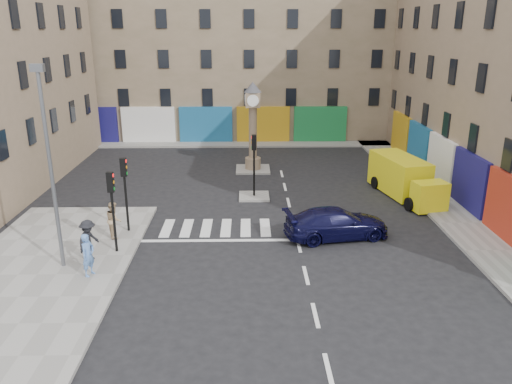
{
  "coord_description": "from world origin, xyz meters",
  "views": [
    {
      "loc": [
        -2.38,
        -20.4,
        9.73
      ],
      "look_at": [
        -1.97,
        2.96,
        2.0
      ],
      "focal_mm": 35.0,
      "sensor_mm": 36.0,
      "label": 1
    }
  ],
  "objects_px": {
    "traffic_light_left_far": "(125,183)",
    "traffic_light_left_near": "(112,199)",
    "traffic_light_island": "(254,155)",
    "navy_sedan": "(337,223)",
    "yellow_van": "(404,178)",
    "clock_pillar": "(253,121)",
    "pedestrian_blue": "(88,255)",
    "lamp_post": "(49,159)",
    "pedestrian_dark": "(88,240)",
    "pedestrian_tan": "(114,220)"
  },
  "relations": [
    {
      "from": "pedestrian_blue",
      "to": "navy_sedan",
      "type": "bearing_deg",
      "value": -46.08
    },
    {
      "from": "lamp_post",
      "to": "pedestrian_blue",
      "type": "height_order",
      "value": "lamp_post"
    },
    {
      "from": "lamp_post",
      "to": "pedestrian_blue",
      "type": "bearing_deg",
      "value": -32.36
    },
    {
      "from": "traffic_light_left_near",
      "to": "navy_sedan",
      "type": "bearing_deg",
      "value": 9.5
    },
    {
      "from": "clock_pillar",
      "to": "traffic_light_island",
      "type": "bearing_deg",
      "value": -90.0
    },
    {
      "from": "traffic_light_left_far",
      "to": "traffic_light_island",
      "type": "distance_m",
      "value": 8.3
    },
    {
      "from": "pedestrian_blue",
      "to": "yellow_van",
      "type": "bearing_deg",
      "value": -33.77
    },
    {
      "from": "lamp_post",
      "to": "pedestrian_dark",
      "type": "distance_m",
      "value": 3.88
    },
    {
      "from": "navy_sedan",
      "to": "pedestrian_dark",
      "type": "relative_size",
      "value": 2.74
    },
    {
      "from": "traffic_light_left_near",
      "to": "clock_pillar",
      "type": "xyz_separation_m",
      "value": [
        6.3,
        13.8,
        0.93
      ]
    },
    {
      "from": "traffic_light_island",
      "to": "pedestrian_blue",
      "type": "bearing_deg",
      "value": -124.07
    },
    {
      "from": "navy_sedan",
      "to": "yellow_van",
      "type": "relative_size",
      "value": 0.77
    },
    {
      "from": "pedestrian_dark",
      "to": "navy_sedan",
      "type": "bearing_deg",
      "value": -57.54
    },
    {
      "from": "traffic_light_island",
      "to": "yellow_van",
      "type": "distance_m",
      "value": 9.13
    },
    {
      "from": "navy_sedan",
      "to": "pedestrian_tan",
      "type": "bearing_deg",
      "value": 79.75
    },
    {
      "from": "clock_pillar",
      "to": "pedestrian_tan",
      "type": "xyz_separation_m",
      "value": [
        -6.77,
        -12.16,
        -2.52
      ]
    },
    {
      "from": "pedestrian_blue",
      "to": "pedestrian_dark",
      "type": "bearing_deg",
      "value": 39.46
    },
    {
      "from": "traffic_light_left_near",
      "to": "pedestrian_tan",
      "type": "relative_size",
      "value": 2.1
    },
    {
      "from": "traffic_light_left_near",
      "to": "traffic_light_island",
      "type": "distance_m",
      "value": 10.03
    },
    {
      "from": "clock_pillar",
      "to": "pedestrian_dark",
      "type": "bearing_deg",
      "value": -116.15
    },
    {
      "from": "traffic_light_left_far",
      "to": "navy_sedan",
      "type": "distance_m",
      "value": 10.4
    },
    {
      "from": "navy_sedan",
      "to": "pedestrian_blue",
      "type": "bearing_deg",
      "value": 99.75
    },
    {
      "from": "traffic_light_left_near",
      "to": "pedestrian_blue",
      "type": "relative_size",
      "value": 2.07
    },
    {
      "from": "yellow_van",
      "to": "pedestrian_tan",
      "type": "relative_size",
      "value": 3.71
    },
    {
      "from": "pedestrian_dark",
      "to": "traffic_light_left_far",
      "type": "bearing_deg",
      "value": 3.83
    },
    {
      "from": "traffic_light_island",
      "to": "navy_sedan",
      "type": "height_order",
      "value": "traffic_light_island"
    },
    {
      "from": "traffic_light_island",
      "to": "pedestrian_blue",
      "type": "relative_size",
      "value": 2.07
    },
    {
      "from": "yellow_van",
      "to": "traffic_light_left_near",
      "type": "bearing_deg",
      "value": -165.0
    },
    {
      "from": "yellow_van",
      "to": "pedestrian_blue",
      "type": "distance_m",
      "value": 18.81
    },
    {
      "from": "lamp_post",
      "to": "clock_pillar",
      "type": "xyz_separation_m",
      "value": [
        8.2,
        15.2,
        -1.24
      ]
    },
    {
      "from": "traffic_light_left_far",
      "to": "pedestrian_blue",
      "type": "bearing_deg",
      "value": -96.3
    },
    {
      "from": "pedestrian_tan",
      "to": "yellow_van",
      "type": "bearing_deg",
      "value": -88.71
    },
    {
      "from": "yellow_van",
      "to": "navy_sedan",
      "type": "bearing_deg",
      "value": -141.84
    },
    {
      "from": "navy_sedan",
      "to": "clock_pillar",
      "type": "bearing_deg",
      "value": 7.25
    },
    {
      "from": "yellow_van",
      "to": "lamp_post",
      "type": "bearing_deg",
      "value": -163.9
    },
    {
      "from": "lamp_post",
      "to": "pedestrian_tan",
      "type": "xyz_separation_m",
      "value": [
        1.43,
        3.03,
        -3.76
      ]
    },
    {
      "from": "navy_sedan",
      "to": "yellow_van",
      "type": "height_order",
      "value": "yellow_van"
    },
    {
      "from": "traffic_light_left_near",
      "to": "pedestrian_dark",
      "type": "height_order",
      "value": "traffic_light_left_near"
    },
    {
      "from": "traffic_light_island",
      "to": "navy_sedan",
      "type": "relative_size",
      "value": 0.73
    },
    {
      "from": "clock_pillar",
      "to": "traffic_light_left_far",
      "type": "bearing_deg",
      "value": -118.94
    },
    {
      "from": "pedestrian_blue",
      "to": "pedestrian_tan",
      "type": "relative_size",
      "value": 1.02
    },
    {
      "from": "traffic_light_left_near",
      "to": "clock_pillar",
      "type": "distance_m",
      "value": 15.19
    },
    {
      "from": "traffic_light_left_near",
      "to": "traffic_light_left_far",
      "type": "height_order",
      "value": "same"
    },
    {
      "from": "traffic_light_left_far",
      "to": "pedestrian_tan",
      "type": "height_order",
      "value": "traffic_light_left_far"
    },
    {
      "from": "traffic_light_left_near",
      "to": "traffic_light_island",
      "type": "xyz_separation_m",
      "value": [
        6.3,
        7.8,
        -0.03
      ]
    },
    {
      "from": "traffic_light_left_far",
      "to": "traffic_light_left_near",
      "type": "bearing_deg",
      "value": -90.0
    },
    {
      "from": "traffic_light_left_near",
      "to": "lamp_post",
      "type": "bearing_deg",
      "value": -143.62
    },
    {
      "from": "lamp_post",
      "to": "pedestrian_dark",
      "type": "xyz_separation_m",
      "value": [
        0.99,
        0.51,
        -3.72
      ]
    },
    {
      "from": "lamp_post",
      "to": "pedestrian_dark",
      "type": "bearing_deg",
      "value": 27.1
    },
    {
      "from": "traffic_light_island",
      "to": "lamp_post",
      "type": "height_order",
      "value": "lamp_post"
    }
  ]
}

